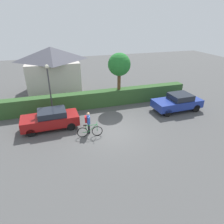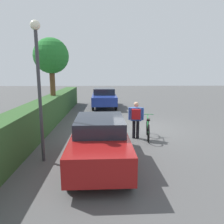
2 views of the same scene
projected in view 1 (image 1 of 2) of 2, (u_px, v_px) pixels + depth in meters
name	position (u px, v px, depth m)	size (l,w,h in m)	color
ground_plane	(111.00, 132.00, 13.95)	(60.00, 60.00, 0.00)	#4D4D4D
hedge_row	(96.00, 99.00, 17.66)	(17.13, 0.90, 1.40)	#305529
house_distant	(53.00, 70.00, 20.60)	(5.30, 4.91, 4.61)	beige
parked_car_near	(51.00, 119.00, 14.13)	(3.95, 1.73, 1.40)	maroon
parked_car_far	(177.00, 102.00, 16.93)	(4.10, 1.92, 1.43)	navy
bicycle	(90.00, 131.00, 13.28)	(1.69, 0.50, 0.95)	black
person_rider	(88.00, 121.00, 13.49)	(0.39, 0.63, 1.54)	black
street_lamp	(49.00, 85.00, 14.88)	(0.28, 0.28, 4.19)	#38383D
tree_kerbside	(119.00, 65.00, 17.04)	(1.94, 1.94, 4.57)	brown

